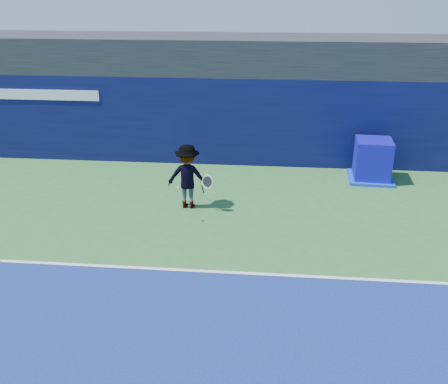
# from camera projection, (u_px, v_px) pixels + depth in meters

# --- Properties ---
(ground) EXTENTS (80.00, 80.00, 0.00)m
(ground) POSITION_uv_depth(u_px,v_px,m) (195.00, 368.00, 8.28)
(ground) COLOR #30692F
(ground) RESTS_ON ground
(baseline) EXTENTS (24.00, 0.10, 0.01)m
(baseline) POSITION_uv_depth(u_px,v_px,m) (215.00, 272.00, 11.03)
(baseline) COLOR white
(baseline) RESTS_ON ground
(stadium_band) EXTENTS (36.00, 3.00, 1.20)m
(stadium_band) POSITION_uv_depth(u_px,v_px,m) (241.00, 54.00, 17.43)
(stadium_band) COLOR #222227
(stadium_band) RESTS_ON back_wall_assembly
(back_wall_assembly) EXTENTS (36.00, 1.03, 3.00)m
(back_wall_assembly) POSITION_uv_depth(u_px,v_px,m) (239.00, 120.00, 17.33)
(back_wall_assembly) COLOR #0B0E3D
(back_wall_assembly) RESTS_ON ground
(equipment_cart) EXTENTS (1.47, 1.47, 1.33)m
(equipment_cart) POSITION_uv_depth(u_px,v_px,m) (372.00, 162.00, 15.98)
(equipment_cart) COLOR #0E0B9F
(equipment_cart) RESTS_ON ground
(tennis_player) EXTENTS (1.37, 0.76, 1.83)m
(tennis_player) POSITION_uv_depth(u_px,v_px,m) (188.00, 176.00, 13.90)
(tennis_player) COLOR white
(tennis_player) RESTS_ON ground
(tennis_ball) EXTENTS (0.07, 0.07, 0.07)m
(tennis_ball) POSITION_uv_depth(u_px,v_px,m) (179.00, 188.00, 12.92)
(tennis_ball) COLOR #BCE919
(tennis_ball) RESTS_ON ground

